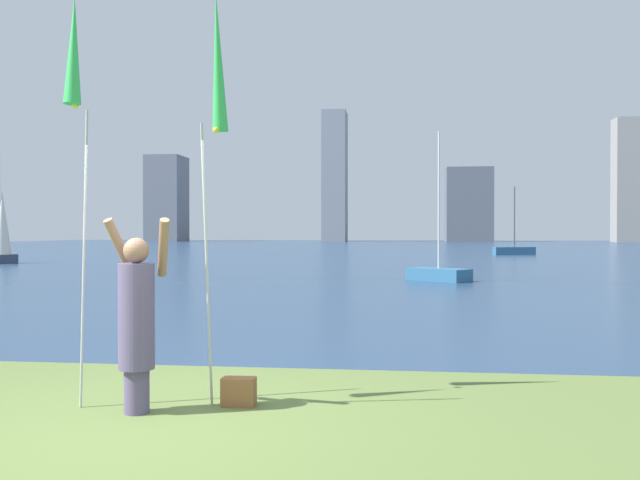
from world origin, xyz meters
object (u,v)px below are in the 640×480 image
(kite_flag_right, at_px, (218,70))
(kite_flag_left, at_px, (74,62))
(sailboat_3, at_px, (439,273))
(sailboat_4, at_px, (2,231))
(sailboat_1, at_px, (514,250))
(person, at_px, (137,317))
(bag, at_px, (239,392))

(kite_flag_right, bearing_deg, kite_flag_left, -154.84)
(sailboat_3, distance_m, sailboat_4, 23.83)
(sailboat_1, bearing_deg, person, -103.62)
(kite_flag_right, height_order, sailboat_1, sailboat_1)
(person, distance_m, sailboat_1, 44.12)
(person, relative_size, kite_flag_left, 0.46)
(kite_flag_left, bearing_deg, kite_flag_right, 25.16)
(sailboat_1, xyz_separation_m, sailboat_4, (-28.44, -16.16, 1.30))
(person, relative_size, sailboat_1, 0.37)
(kite_flag_left, xyz_separation_m, sailboat_4, (-17.45, 26.69, -1.56))
(kite_flag_right, bearing_deg, sailboat_3, 79.41)
(kite_flag_left, height_order, sailboat_4, sailboat_4)
(kite_flag_left, bearing_deg, sailboat_1, 75.62)
(sailboat_1, relative_size, sailboat_4, 0.84)
(kite_flag_left, bearing_deg, sailboat_4, 123.17)
(person, height_order, sailboat_3, sailboat_3)
(kite_flag_right, relative_size, bag, 12.70)
(sailboat_4, bearing_deg, sailboat_1, 29.61)
(kite_flag_left, relative_size, sailboat_3, 0.77)
(kite_flag_left, relative_size, sailboat_1, 0.80)
(person, bearing_deg, sailboat_3, 60.27)
(sailboat_3, bearing_deg, kite_flag_left, -104.13)
(bag, distance_m, sailboat_1, 43.58)
(sailboat_4, bearing_deg, person, -55.95)
(person, bearing_deg, bag, 4.18)
(sailboat_3, bearing_deg, person, -102.19)
(bag, xyz_separation_m, sailboat_4, (-18.92, 26.36, 1.54))
(sailboat_1, bearing_deg, kite_flag_left, -104.38)
(person, xyz_separation_m, sailboat_3, (3.68, 17.05, -0.62))
(kite_flag_right, height_order, sailboat_4, sailboat_4)
(sailboat_1, height_order, sailboat_3, sailboat_3)
(kite_flag_right, xyz_separation_m, sailboat_4, (-18.66, 26.12, -1.58))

